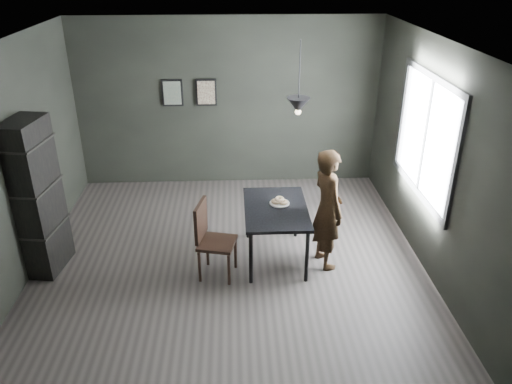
{
  "coord_description": "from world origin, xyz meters",
  "views": [
    {
      "loc": [
        0.09,
        -5.58,
        3.69
      ],
      "look_at": [
        0.35,
        0.05,
        0.95
      ],
      "focal_mm": 35.0,
      "sensor_mm": 36.0,
      "label": 1
    }
  ],
  "objects_px": {
    "cafe_table": "(276,213)",
    "wood_chair": "(210,235)",
    "white_plate": "(279,204)",
    "shelf_unit": "(37,198)",
    "woman": "(327,209)",
    "pendant_lamp": "(298,105)"
  },
  "relations": [
    {
      "from": "woman",
      "to": "wood_chair",
      "type": "distance_m",
      "value": 1.49
    },
    {
      "from": "woman",
      "to": "wood_chair",
      "type": "height_order",
      "value": "woman"
    },
    {
      "from": "wood_chair",
      "to": "cafe_table",
      "type": "bearing_deg",
      "value": 34.62
    },
    {
      "from": "cafe_table",
      "to": "shelf_unit",
      "type": "height_order",
      "value": "shelf_unit"
    },
    {
      "from": "cafe_table",
      "to": "shelf_unit",
      "type": "bearing_deg",
      "value": -178.8
    },
    {
      "from": "white_plate",
      "to": "woman",
      "type": "xyz_separation_m",
      "value": [
        0.58,
        -0.24,
        0.04
      ]
    },
    {
      "from": "shelf_unit",
      "to": "woman",
      "type": "bearing_deg",
      "value": 6.65
    },
    {
      "from": "wood_chair",
      "to": "pendant_lamp",
      "type": "xyz_separation_m",
      "value": [
        1.08,
        0.43,
        1.49
      ]
    },
    {
      "from": "woman",
      "to": "shelf_unit",
      "type": "xyz_separation_m",
      "value": [
        -3.55,
        0.09,
        0.19
      ]
    },
    {
      "from": "cafe_table",
      "to": "wood_chair",
      "type": "xyz_separation_m",
      "value": [
        -0.83,
        -0.33,
        -0.11
      ]
    },
    {
      "from": "woman",
      "to": "cafe_table",
      "type": "bearing_deg",
      "value": 60.59
    },
    {
      "from": "cafe_table",
      "to": "woman",
      "type": "height_order",
      "value": "woman"
    },
    {
      "from": "shelf_unit",
      "to": "white_plate",
      "type": "bearing_deg",
      "value": 11.03
    },
    {
      "from": "white_plate",
      "to": "shelf_unit",
      "type": "relative_size",
      "value": 0.12
    },
    {
      "from": "cafe_table",
      "to": "woman",
      "type": "xyz_separation_m",
      "value": [
        0.63,
        -0.15,
        0.12
      ]
    },
    {
      "from": "cafe_table",
      "to": "pendant_lamp",
      "type": "relative_size",
      "value": 1.39
    },
    {
      "from": "white_plate",
      "to": "wood_chair",
      "type": "relative_size",
      "value": 0.23
    },
    {
      "from": "woman",
      "to": "pendant_lamp",
      "type": "height_order",
      "value": "pendant_lamp"
    },
    {
      "from": "cafe_table",
      "to": "wood_chair",
      "type": "relative_size",
      "value": 1.21
    },
    {
      "from": "wood_chair",
      "to": "woman",
      "type": "bearing_deg",
      "value": 19.99
    },
    {
      "from": "white_plate",
      "to": "pendant_lamp",
      "type": "xyz_separation_m",
      "value": [
        0.2,
        0.01,
        1.29
      ]
    },
    {
      "from": "cafe_table",
      "to": "woman",
      "type": "distance_m",
      "value": 0.66
    }
  ]
}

